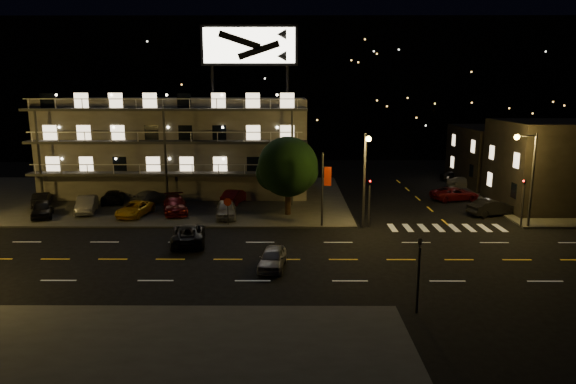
{
  "coord_description": "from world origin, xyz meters",
  "views": [
    {
      "loc": [
        2.31,
        -33.83,
        11.7
      ],
      "look_at": [
        2.13,
        8.0,
        3.14
      ],
      "focal_mm": 32.0,
      "sensor_mm": 36.0,
      "label": 1
    }
  ],
  "objects_px": {
    "tree": "(287,169)",
    "lot_car_2": "(135,209)",
    "side_car_0": "(492,208)",
    "road_car_west": "(188,234)",
    "lot_car_4": "(226,209)",
    "lot_car_7": "(151,197)",
    "road_car_east": "(272,258)"
  },
  "relations": [
    {
      "from": "side_car_0",
      "to": "road_car_east",
      "type": "height_order",
      "value": "side_car_0"
    },
    {
      "from": "lot_car_4",
      "to": "side_car_0",
      "type": "distance_m",
      "value": 24.6
    },
    {
      "from": "lot_car_2",
      "to": "side_car_0",
      "type": "height_order",
      "value": "side_car_0"
    },
    {
      "from": "lot_car_2",
      "to": "lot_car_7",
      "type": "relative_size",
      "value": 1.0
    },
    {
      "from": "tree",
      "to": "side_car_0",
      "type": "relative_size",
      "value": 1.58
    },
    {
      "from": "tree",
      "to": "road_car_west",
      "type": "height_order",
      "value": "tree"
    },
    {
      "from": "lot_car_4",
      "to": "side_car_0",
      "type": "bearing_deg",
      "value": -3.08
    },
    {
      "from": "lot_car_7",
      "to": "lot_car_4",
      "type": "bearing_deg",
      "value": 171.32
    },
    {
      "from": "tree",
      "to": "road_car_west",
      "type": "relative_size",
      "value": 1.36
    },
    {
      "from": "lot_car_4",
      "to": "road_car_west",
      "type": "relative_size",
      "value": 0.83
    },
    {
      "from": "tree",
      "to": "road_car_west",
      "type": "xyz_separation_m",
      "value": [
        -7.51,
        -8.55,
        -3.69
      ]
    },
    {
      "from": "road_car_west",
      "to": "tree",
      "type": "bearing_deg",
      "value": -140.4
    },
    {
      "from": "lot_car_2",
      "to": "side_car_0",
      "type": "xyz_separation_m",
      "value": [
        32.98,
        0.83,
        -0.04
      ]
    },
    {
      "from": "lot_car_4",
      "to": "road_car_east",
      "type": "height_order",
      "value": "lot_car_4"
    },
    {
      "from": "tree",
      "to": "lot_car_7",
      "type": "relative_size",
      "value": 1.56
    },
    {
      "from": "lot_car_7",
      "to": "side_car_0",
      "type": "distance_m",
      "value": 33.14
    },
    {
      "from": "lot_car_7",
      "to": "road_car_west",
      "type": "bearing_deg",
      "value": 141.09
    },
    {
      "from": "road_car_east",
      "to": "road_car_west",
      "type": "relative_size",
      "value": 0.74
    },
    {
      "from": "side_car_0",
      "to": "road_car_west",
      "type": "xyz_separation_m",
      "value": [
        -26.53,
        -8.75,
        -0.01
      ]
    },
    {
      "from": "lot_car_2",
      "to": "lot_car_7",
      "type": "bearing_deg",
      "value": 99.67
    },
    {
      "from": "lot_car_7",
      "to": "road_car_west",
      "type": "xyz_separation_m",
      "value": [
        6.35,
        -12.93,
        -0.08
      ]
    },
    {
      "from": "side_car_0",
      "to": "tree",
      "type": "bearing_deg",
      "value": 72.13
    },
    {
      "from": "tree",
      "to": "side_car_0",
      "type": "bearing_deg",
      "value": 0.61
    },
    {
      "from": "lot_car_7",
      "to": "side_car_0",
      "type": "xyz_separation_m",
      "value": [
        32.88,
        -4.18,
        -0.07
      ]
    },
    {
      "from": "road_car_east",
      "to": "road_car_west",
      "type": "bearing_deg",
      "value": 146.74
    },
    {
      "from": "lot_car_4",
      "to": "side_car_0",
      "type": "height_order",
      "value": "lot_car_4"
    },
    {
      "from": "tree",
      "to": "lot_car_2",
      "type": "xyz_separation_m",
      "value": [
        -13.96,
        -0.63,
        -3.64
      ]
    },
    {
      "from": "lot_car_2",
      "to": "road_car_west",
      "type": "distance_m",
      "value": 10.21
    },
    {
      "from": "road_car_east",
      "to": "tree",
      "type": "bearing_deg",
      "value": 92.68
    },
    {
      "from": "tree",
      "to": "lot_car_4",
      "type": "relative_size",
      "value": 1.63
    },
    {
      "from": "road_car_east",
      "to": "road_car_west",
      "type": "distance_m",
      "value": 8.59
    },
    {
      "from": "lot_car_4",
      "to": "road_car_east",
      "type": "relative_size",
      "value": 1.12
    }
  ]
}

